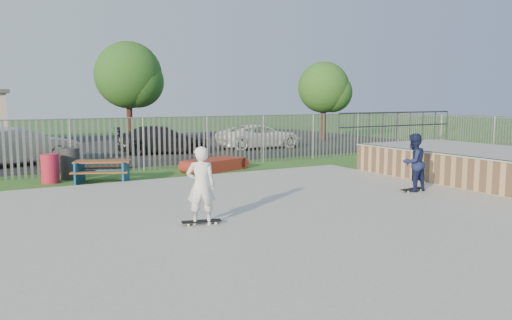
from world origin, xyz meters
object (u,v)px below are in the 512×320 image
car_silver (19,146)px  skater_white (201,186)px  picnic_table (103,172)px  car_dark (163,140)px  funbox (215,165)px  trash_bin_grey (70,164)px  trash_bin_red (50,169)px  skater_navy (413,163)px  tree_mid (128,75)px  tree_right (324,88)px  car_white (260,136)px

car_silver → skater_white: 13.21m
picnic_table → car_dark: car_dark is taller
funbox → trash_bin_grey: (-5.08, 0.58, 0.30)m
trash_bin_red → skater_navy: (8.46, -7.31, 0.48)m
tree_mid → tree_right: tree_mid is taller
car_white → skater_white: skater_white is taller
picnic_table → trash_bin_grey: trash_bin_grey is taller
car_dark → tree_right: (11.69, 2.50, 2.72)m
picnic_table → trash_bin_red: (-1.48, 0.82, 0.10)m
car_white → skater_navy: bearing=167.8°
picnic_table → tree_right: (16.21, 9.93, 3.03)m
funbox → skater_navy: skater_navy is taller
car_white → skater_white: bearing=146.4°
car_dark → car_white: size_ratio=0.99×
funbox → tree_mid: tree_mid is taller
funbox → car_silver: car_silver is taller
car_dark → skater_white: 15.01m
picnic_table → tree_mid: tree_mid is taller
trash_bin_grey → car_dark: bearing=48.8°
funbox → trash_bin_grey: size_ratio=2.34×
car_silver → car_dark: 6.68m
tree_mid → skater_white: bearing=-101.3°
tree_mid → skater_navy: size_ratio=3.77×
car_white → tree_mid: (-5.49, 5.92, 3.40)m
skater_navy → trash_bin_grey: bearing=-50.5°
funbox → car_white: size_ratio=0.53×
picnic_table → car_white: car_white is taller
funbox → car_white: bearing=29.3°
tree_right → skater_navy: tree_right is taller
car_silver → funbox: bearing=-143.7°
picnic_table → car_dark: bearing=81.3°
car_silver → car_white: bearing=-97.9°
trash_bin_red → car_dark: bearing=47.7°
picnic_table → trash_bin_red: trash_bin_red is taller
trash_bin_grey → car_white: car_white is taller
picnic_table → tree_mid: 14.45m
car_dark → tree_right: 12.26m
trash_bin_red → trash_bin_grey: size_ratio=0.89×
trash_bin_grey → skater_white: bearing=-81.8°
funbox → tree_mid: size_ratio=0.41×
trash_bin_red → tree_mid: size_ratio=0.16×
picnic_table → trash_bin_red: bearing=173.5°
car_silver → car_white: 12.04m
trash_bin_red → car_silver: 5.18m
skater_navy → trash_bin_red: bearing=-46.0°
trash_bin_grey → tree_mid: tree_mid is taller
tree_mid → skater_white: tree_mid is taller
picnic_table → car_white: bearing=58.9°
trash_bin_grey → car_silver: bearing=104.8°
skater_navy → skater_white: 6.57m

